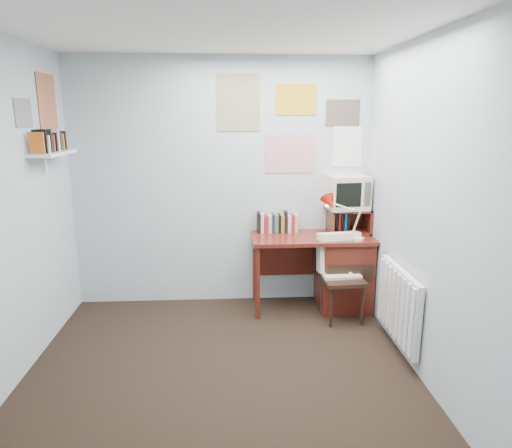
# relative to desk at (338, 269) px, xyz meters

# --- Properties ---
(ground) EXTENTS (3.50, 3.50, 0.00)m
(ground) POSITION_rel_desk_xyz_m (-1.17, -1.48, -0.41)
(ground) COLOR black
(ground) RESTS_ON ground
(back_wall) EXTENTS (3.00, 0.02, 2.50)m
(back_wall) POSITION_rel_desk_xyz_m (-1.17, 0.27, 0.84)
(back_wall) COLOR #AEBFC7
(back_wall) RESTS_ON ground
(right_wall) EXTENTS (0.02, 3.50, 2.50)m
(right_wall) POSITION_rel_desk_xyz_m (0.33, -1.48, 0.84)
(right_wall) COLOR #AEBFC7
(right_wall) RESTS_ON ground
(ceiling) EXTENTS (3.00, 3.50, 0.02)m
(ceiling) POSITION_rel_desk_xyz_m (-1.17, -1.48, 2.09)
(ceiling) COLOR white
(ceiling) RESTS_ON back_wall
(desk) EXTENTS (1.20, 0.55, 0.76)m
(desk) POSITION_rel_desk_xyz_m (0.00, 0.00, 0.00)
(desk) COLOR maroon
(desk) RESTS_ON ground
(desk_chair) EXTENTS (0.44, 0.43, 0.81)m
(desk_chair) POSITION_rel_desk_xyz_m (-0.02, -0.30, -0.00)
(desk_chair) COLOR black
(desk_chair) RESTS_ON ground
(desk_lamp) EXTENTS (0.28, 0.24, 0.38)m
(desk_lamp) POSITION_rel_desk_xyz_m (0.14, -0.19, 0.55)
(desk_lamp) COLOR #AA170B
(desk_lamp) RESTS_ON desk
(tv_riser) EXTENTS (0.40, 0.30, 0.25)m
(tv_riser) POSITION_rel_desk_xyz_m (0.12, 0.11, 0.48)
(tv_riser) COLOR maroon
(tv_riser) RESTS_ON desk
(crt_tv) EXTENTS (0.43, 0.40, 0.37)m
(crt_tv) POSITION_rel_desk_xyz_m (0.09, 0.13, 0.79)
(crt_tv) COLOR beige
(crt_tv) RESTS_ON tv_riser
(book_row) EXTENTS (0.60, 0.14, 0.22)m
(book_row) POSITION_rel_desk_xyz_m (-0.51, 0.18, 0.46)
(book_row) COLOR maroon
(book_row) RESTS_ON desk
(radiator) EXTENTS (0.09, 0.80, 0.60)m
(radiator) POSITION_rel_desk_xyz_m (0.29, -0.93, 0.01)
(radiator) COLOR white
(radiator) RESTS_ON right_wall
(wall_shelf) EXTENTS (0.20, 0.62, 0.24)m
(wall_shelf) POSITION_rel_desk_xyz_m (-2.57, -0.38, 1.21)
(wall_shelf) COLOR white
(wall_shelf) RESTS_ON left_wall
(posters_back) EXTENTS (1.20, 0.01, 0.90)m
(posters_back) POSITION_rel_desk_xyz_m (-0.47, 0.26, 1.44)
(posters_back) COLOR white
(posters_back) RESTS_ON back_wall
(posters_left) EXTENTS (0.01, 0.70, 0.60)m
(posters_left) POSITION_rel_desk_xyz_m (-2.67, -0.38, 1.59)
(posters_left) COLOR white
(posters_left) RESTS_ON left_wall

